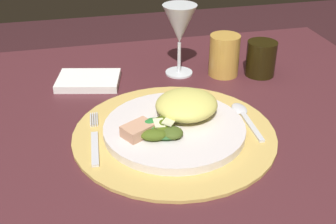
{
  "coord_description": "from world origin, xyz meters",
  "views": [
    {
      "loc": [
        -0.11,
        -0.71,
        1.16
      ],
      "look_at": [
        0.05,
        -0.02,
        0.75
      ],
      "focal_mm": 46.08,
      "sensor_mm": 36.0,
      "label": 1
    }
  ],
  "objects_px": {
    "spoon": "(243,114)",
    "amber_tumbler": "(224,55)",
    "dining_table": "(140,176)",
    "dinner_plate": "(174,129)",
    "napkin": "(89,81)",
    "wine_glass": "(180,26)",
    "dark_tumbler": "(261,59)",
    "fork": "(95,140)"
  },
  "relations": [
    {
      "from": "dinner_plate",
      "to": "spoon",
      "type": "bearing_deg",
      "value": 10.95
    },
    {
      "from": "dining_table",
      "to": "wine_glass",
      "type": "distance_m",
      "value": 0.34
    },
    {
      "from": "wine_glass",
      "to": "dark_tumbler",
      "type": "relative_size",
      "value": 2.02
    },
    {
      "from": "spoon",
      "to": "napkin",
      "type": "bearing_deg",
      "value": 141.97
    },
    {
      "from": "dinner_plate",
      "to": "napkin",
      "type": "distance_m",
      "value": 0.28
    },
    {
      "from": "dinner_plate",
      "to": "napkin",
      "type": "height_order",
      "value": "dinner_plate"
    },
    {
      "from": "napkin",
      "to": "dark_tumbler",
      "type": "height_order",
      "value": "dark_tumbler"
    },
    {
      "from": "amber_tumbler",
      "to": "dinner_plate",
      "type": "bearing_deg",
      "value": -127.38
    },
    {
      "from": "dinner_plate",
      "to": "fork",
      "type": "height_order",
      "value": "dinner_plate"
    },
    {
      "from": "dinner_plate",
      "to": "dark_tumbler",
      "type": "xyz_separation_m",
      "value": [
        0.25,
        0.21,
        0.03
      ]
    },
    {
      "from": "dinner_plate",
      "to": "dark_tumbler",
      "type": "distance_m",
      "value": 0.33
    },
    {
      "from": "wine_glass",
      "to": "dark_tumbler",
      "type": "xyz_separation_m",
      "value": [
        0.18,
        -0.05,
        -0.07
      ]
    },
    {
      "from": "fork",
      "to": "wine_glass",
      "type": "height_order",
      "value": "wine_glass"
    },
    {
      "from": "napkin",
      "to": "wine_glass",
      "type": "height_order",
      "value": "wine_glass"
    },
    {
      "from": "napkin",
      "to": "amber_tumbler",
      "type": "xyz_separation_m",
      "value": [
        0.31,
        -0.02,
        0.04
      ]
    },
    {
      "from": "amber_tumbler",
      "to": "napkin",
      "type": "bearing_deg",
      "value": 176.33
    },
    {
      "from": "dining_table",
      "to": "dinner_plate",
      "type": "bearing_deg",
      "value": -53.61
    },
    {
      "from": "napkin",
      "to": "spoon",
      "type": "bearing_deg",
      "value": -38.03
    },
    {
      "from": "spoon",
      "to": "dark_tumbler",
      "type": "distance_m",
      "value": 0.21
    },
    {
      "from": "spoon",
      "to": "amber_tumbler",
      "type": "bearing_deg",
      "value": 81.58
    },
    {
      "from": "dining_table",
      "to": "amber_tumbler",
      "type": "distance_m",
      "value": 0.33
    },
    {
      "from": "wine_glass",
      "to": "amber_tumbler",
      "type": "relative_size",
      "value": 1.71
    },
    {
      "from": "dining_table",
      "to": "wine_glass",
      "type": "height_order",
      "value": "wine_glass"
    },
    {
      "from": "wine_glass",
      "to": "amber_tumbler",
      "type": "distance_m",
      "value": 0.12
    },
    {
      "from": "spoon",
      "to": "wine_glass",
      "type": "distance_m",
      "value": 0.26
    },
    {
      "from": "dinner_plate",
      "to": "spoon",
      "type": "distance_m",
      "value": 0.15
    },
    {
      "from": "dining_table",
      "to": "napkin",
      "type": "distance_m",
      "value": 0.24
    },
    {
      "from": "dining_table",
      "to": "napkin",
      "type": "xyz_separation_m",
      "value": [
        -0.08,
        0.17,
        0.15
      ]
    },
    {
      "from": "dining_table",
      "to": "spoon",
      "type": "relative_size",
      "value": 8.34
    },
    {
      "from": "fork",
      "to": "dark_tumbler",
      "type": "distance_m",
      "value": 0.45
    },
    {
      "from": "fork",
      "to": "dark_tumbler",
      "type": "xyz_separation_m",
      "value": [
        0.4,
        0.2,
        0.03
      ]
    },
    {
      "from": "dining_table",
      "to": "dinner_plate",
      "type": "height_order",
      "value": "dinner_plate"
    },
    {
      "from": "spoon",
      "to": "dark_tumbler",
      "type": "xyz_separation_m",
      "value": [
        0.11,
        0.18,
        0.03
      ]
    },
    {
      "from": "dining_table",
      "to": "napkin",
      "type": "bearing_deg",
      "value": 115.26
    },
    {
      "from": "fork",
      "to": "amber_tumbler",
      "type": "relative_size",
      "value": 1.76
    },
    {
      "from": "wine_glass",
      "to": "napkin",
      "type": "bearing_deg",
      "value": -177.83
    },
    {
      "from": "napkin",
      "to": "amber_tumbler",
      "type": "relative_size",
      "value": 1.43
    },
    {
      "from": "fork",
      "to": "dark_tumbler",
      "type": "relative_size",
      "value": 2.08
    },
    {
      "from": "dining_table",
      "to": "fork",
      "type": "xyz_separation_m",
      "value": [
        -0.09,
        -0.07,
        0.15
      ]
    },
    {
      "from": "wine_glass",
      "to": "dark_tumbler",
      "type": "distance_m",
      "value": 0.2
    },
    {
      "from": "dark_tumbler",
      "to": "dining_table",
      "type": "bearing_deg",
      "value": -156.89
    },
    {
      "from": "dining_table",
      "to": "dark_tumbler",
      "type": "height_order",
      "value": "dark_tumbler"
    }
  ]
}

